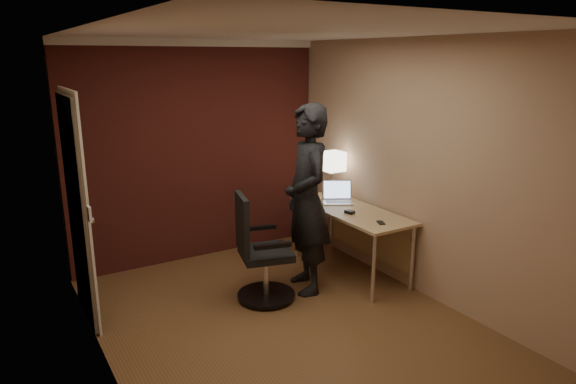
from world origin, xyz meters
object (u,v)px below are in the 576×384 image
object	(u,v)px
desk	(356,219)
office_chair	(259,255)
phone	(381,223)
mouse	(350,212)
person	(307,200)
desk_lamp	(333,162)
laptop	(337,196)

from	to	relation	value
desk	office_chair	bearing A→B (deg)	-176.63
desk	phone	bearing A→B (deg)	-102.25
mouse	phone	size ratio (longest dim) A/B	0.87
mouse	person	size ratio (longest dim) A/B	0.05
desk_lamp	phone	distance (m)	1.12
mouse	person	xyz separation A→B (m)	(-0.51, 0.03, 0.20)
mouse	desk_lamp	bearing A→B (deg)	56.38
laptop	phone	bearing A→B (deg)	-96.43
mouse	office_chair	world-z (taller)	office_chair
mouse	desk	bearing A→B (deg)	19.49
desk	laptop	xyz separation A→B (m)	(-0.02, 0.32, 0.19)
phone	person	world-z (taller)	person
desk	laptop	size ratio (longest dim) A/B	3.62
office_chair	laptop	bearing A→B (deg)	17.96
desk	person	bearing A→B (deg)	-172.68
desk_lamp	laptop	distance (m)	0.40
desk_lamp	desk	bearing A→B (deg)	-95.02
phone	office_chair	world-z (taller)	office_chair
desk	mouse	world-z (taller)	mouse
desk	person	size ratio (longest dim) A/B	0.79
desk	person	world-z (taller)	person
laptop	office_chair	bearing A→B (deg)	-162.04
phone	desk_lamp	bearing A→B (deg)	105.34
desk	office_chair	distance (m)	1.24
laptop	office_chair	size ratio (longest dim) A/B	0.40
office_chair	desk	bearing A→B (deg)	3.37
desk	desk_lamp	bearing A→B (deg)	84.98
mouse	person	bearing A→B (deg)	163.18
laptop	desk	bearing A→B (deg)	-86.49
phone	office_chair	distance (m)	1.24
desk_lamp	person	distance (m)	0.97
desk_lamp	mouse	distance (m)	0.77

